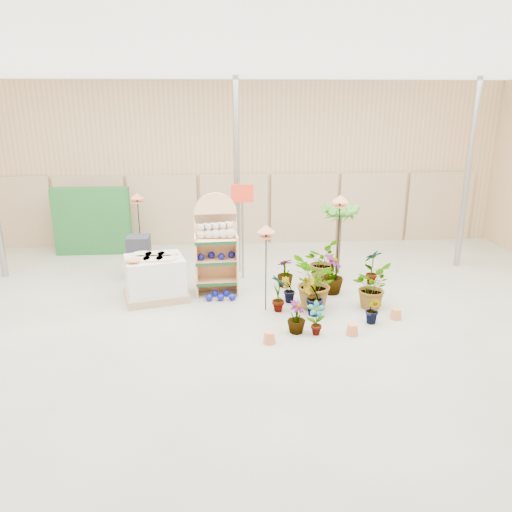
# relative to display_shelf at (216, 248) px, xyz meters

# --- Properties ---
(room) EXTENTS (15.20, 12.10, 4.70)m
(room) POSITION_rel_display_shelf_xyz_m (0.50, -1.28, 1.23)
(room) COLOR gray
(room) RESTS_ON ground
(display_shelf) EXTENTS (0.93, 0.62, 2.15)m
(display_shelf) POSITION_rel_display_shelf_xyz_m (0.00, 0.00, 0.00)
(display_shelf) COLOR tan
(display_shelf) RESTS_ON ground
(teddy_bears) EXTENTS (0.80, 0.22, 0.35)m
(teddy_bears) POSITION_rel_display_shelf_xyz_m (0.03, -0.10, 0.38)
(teddy_bears) COLOR #BEB2A6
(teddy_bears) RESTS_ON display_shelf
(gazing_balls_shelf) EXTENTS (0.79, 0.27, 0.15)m
(gazing_balls_shelf) POSITION_rel_display_shelf_xyz_m (-0.00, -0.12, -0.14)
(gazing_balls_shelf) COLOR #0D1187
(gazing_balls_shelf) RESTS_ON display_shelf
(gazing_balls_floor) EXTENTS (0.63, 0.39, 0.15)m
(gazing_balls_floor) POSITION_rel_display_shelf_xyz_m (0.07, -0.46, -0.91)
(gazing_balls_floor) COLOR #0D1187
(gazing_balls_floor) RESTS_ON ground
(pallet_stack) EXTENTS (1.49, 1.34, 0.93)m
(pallet_stack) POSITION_rel_display_shelf_xyz_m (-1.28, -0.30, -0.53)
(pallet_stack) COLOR #99805E
(pallet_stack) RESTS_ON ground
(charcoal_planters) EXTENTS (0.50, 0.50, 1.00)m
(charcoal_planters) POSITION_rel_display_shelf_xyz_m (-1.79, 1.00, -0.48)
(charcoal_planters) COLOR black
(charcoal_planters) RESTS_ON ground
(trellis_stock) EXTENTS (2.00, 0.30, 1.80)m
(trellis_stock) POSITION_rel_display_shelf_xyz_m (-3.30, 3.01, -0.08)
(trellis_stock) COLOR #1C5823
(trellis_stock) RESTS_ON ground
(offer_sign) EXTENTS (0.50, 0.08, 2.20)m
(offer_sign) POSITION_rel_display_shelf_xyz_m (0.60, 0.79, 0.59)
(offer_sign) COLOR gray
(offer_sign) RESTS_ON ground
(bird_table_front) EXTENTS (0.34, 0.34, 1.74)m
(bird_table_front) POSITION_rel_display_shelf_xyz_m (0.96, -1.08, 0.63)
(bird_table_front) COLOR black
(bird_table_front) RESTS_ON ground
(bird_table_right) EXTENTS (0.34, 0.34, 2.13)m
(bird_table_right) POSITION_rel_display_shelf_xyz_m (2.56, -0.26, 1.00)
(bird_table_right) COLOR black
(bird_table_right) RESTS_ON ground
(bird_table_back) EXTENTS (0.34, 0.34, 1.81)m
(bird_table_back) POSITION_rel_display_shelf_xyz_m (-1.93, 2.11, 0.69)
(bird_table_back) COLOR black
(bird_table_back) RESTS_ON ground
(palm) EXTENTS (0.70, 0.70, 1.75)m
(palm) POSITION_rel_display_shelf_xyz_m (2.88, 1.00, 0.51)
(palm) COLOR #4B3824
(palm) RESTS_ON ground
(potted_plant_0) EXTENTS (0.44, 0.50, 0.78)m
(potted_plant_0) POSITION_rel_display_shelf_xyz_m (1.21, -1.18, -0.59)
(potted_plant_0) COLOR #368223
(potted_plant_0) RESTS_ON ground
(potted_plant_1) EXTENTS (0.43, 0.35, 0.76)m
(potted_plant_1) POSITION_rel_display_shelf_xyz_m (1.83, -1.40, -0.60)
(potted_plant_1) COLOR #368223
(potted_plant_1) RESTS_ON ground
(potted_plant_2) EXTENTS (0.97, 1.09, 1.10)m
(potted_plant_2) POSITION_rel_display_shelf_xyz_m (1.93, -1.10, -0.43)
(potted_plant_2) COLOR #368223
(potted_plant_2) RESTS_ON ground
(potted_plant_3) EXTENTS (0.62, 0.62, 0.86)m
(potted_plant_3) POSITION_rel_display_shelf_xyz_m (2.46, -0.29, -0.55)
(potted_plant_3) COLOR #368223
(potted_plant_3) RESTS_ON ground
(potted_plant_4) EXTENTS (0.52, 0.44, 0.83)m
(potted_plant_4) POSITION_rel_display_shelf_xyz_m (3.48, 0.21, -0.57)
(potted_plant_4) COLOR #368223
(potted_plant_4) RESTS_ON ground
(potted_plant_5) EXTENTS (0.30, 0.25, 0.54)m
(potted_plant_5) POSITION_rel_display_shelf_xyz_m (1.45, -0.73, -0.71)
(potted_plant_5) COLOR #368223
(potted_plant_5) RESTS_ON ground
(potted_plant_6) EXTENTS (0.93, 1.00, 0.91)m
(potted_plant_6) POSITION_rel_display_shelf_xyz_m (2.39, 0.54, -0.53)
(potted_plant_6) COLOR #368223
(potted_plant_6) RESTS_ON ground
(potted_plant_7) EXTENTS (0.46, 0.46, 0.59)m
(potted_plant_7) POSITION_rel_display_shelf_xyz_m (1.42, -2.13, -0.69)
(potted_plant_7) COLOR #368223
(potted_plant_7) RESTS_ON ground
(potted_plant_8) EXTENTS (0.34, 0.24, 0.62)m
(potted_plant_8) POSITION_rel_display_shelf_xyz_m (1.75, -2.24, -0.67)
(potted_plant_8) COLOR #368223
(potted_plant_8) RESTS_ON ground
(potted_plant_9) EXTENTS (0.39, 0.39, 0.55)m
(potted_plant_9) POSITION_rel_display_shelf_xyz_m (2.89, -1.86, -0.71)
(potted_plant_9) COLOR #368223
(potted_plant_9) RESTS_ON ground
(potted_plant_10) EXTENTS (0.98, 1.02, 0.88)m
(potted_plant_10) POSITION_rel_display_shelf_xyz_m (3.07, -1.08, -0.54)
(potted_plant_10) COLOR #368223
(potted_plant_10) RESTS_ON ground
(potted_plant_11) EXTENTS (0.46, 0.46, 0.65)m
(potted_plant_11) POSITION_rel_display_shelf_xyz_m (1.51, 0.18, -0.66)
(potted_plant_11) COLOR #368223
(potted_plant_11) RESTS_ON ground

